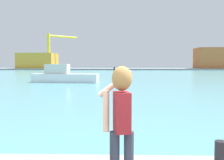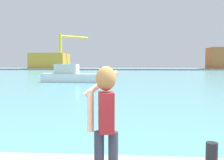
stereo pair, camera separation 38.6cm
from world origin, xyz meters
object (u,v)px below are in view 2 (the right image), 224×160
(warehouse_left, at_px, (50,61))
(harbor_bollard, at_px, (212,155))
(person_photographer, at_px, (105,114))
(port_crane, at_px, (65,46))
(boat_moored, at_px, (73,76))

(warehouse_left, bearing_deg, harbor_bollard, -70.57)
(person_photographer, height_order, port_crane, port_crane)
(harbor_bollard, relative_size, boat_moored, 0.05)
(boat_moored, xyz_separation_m, warehouse_left, (-22.59, 61.38, 2.39))
(harbor_bollard, bearing_deg, person_photographer, -154.08)
(harbor_bollard, relative_size, port_crane, 0.04)
(person_photographer, relative_size, port_crane, 0.14)
(harbor_bollard, relative_size, warehouse_left, 0.04)
(person_photographer, relative_size, harbor_bollard, 3.94)
(person_photographer, bearing_deg, warehouse_left, 7.61)
(boat_moored, bearing_deg, harbor_bollard, -67.29)
(boat_moored, distance_m, port_crane, 61.93)
(harbor_bollard, bearing_deg, warehouse_left, 109.43)
(harbor_bollard, height_order, warehouse_left, warehouse_left)
(person_photographer, xyz_separation_m, port_crane, (-23.13, 86.95, 6.54))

